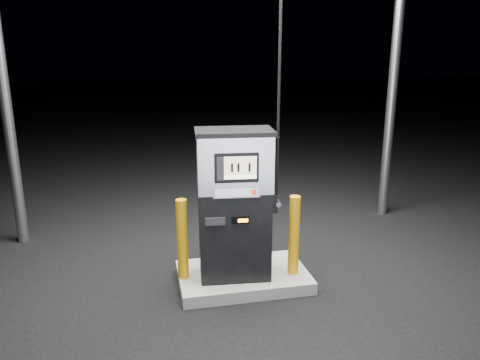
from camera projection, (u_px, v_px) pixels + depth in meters
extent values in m
plane|color=black|center=(243.00, 282.00, 5.90)|extent=(80.00, 80.00, 0.00)
cube|color=slate|center=(243.00, 277.00, 5.88)|extent=(1.60, 1.00, 0.15)
cylinder|color=gray|center=(4.00, 93.00, 6.56)|extent=(0.16, 0.16, 4.50)
cylinder|color=gray|center=(393.00, 86.00, 7.78)|extent=(0.16, 0.16, 4.50)
cube|color=black|center=(234.00, 233.00, 5.62)|extent=(0.88, 0.56, 1.10)
cube|color=#A5A5AC|center=(234.00, 162.00, 5.38)|extent=(0.90, 0.58, 0.66)
cube|color=black|center=(234.00, 132.00, 5.29)|extent=(0.94, 0.62, 0.05)
cube|color=black|center=(237.00, 168.00, 5.14)|extent=(0.49, 0.07, 0.33)
cube|color=#C1B38B|center=(240.00, 166.00, 5.12)|extent=(0.36, 0.04, 0.21)
cube|color=white|center=(240.00, 177.00, 5.16)|extent=(0.36, 0.04, 0.04)
cube|color=#A5A5AC|center=(237.00, 192.00, 5.22)|extent=(0.53, 0.08, 0.12)
cube|color=#A6A9AE|center=(237.00, 193.00, 5.20)|extent=(0.48, 0.05, 0.09)
cube|color=red|center=(254.00, 192.00, 5.22)|extent=(0.06, 0.01, 0.06)
cube|color=black|center=(241.00, 220.00, 5.31)|extent=(0.19, 0.04, 0.08)
cube|color=orange|center=(243.00, 221.00, 5.31)|extent=(0.11, 0.01, 0.04)
cube|color=black|center=(215.00, 221.00, 5.28)|extent=(0.23, 0.04, 0.09)
cube|color=black|center=(273.00, 202.00, 5.57)|extent=(0.10, 0.17, 0.22)
cylinder|color=gray|center=(277.00, 202.00, 5.58)|extent=(0.08, 0.20, 0.06)
cylinder|color=black|center=(279.00, 77.00, 5.14)|extent=(0.03, 0.03, 2.73)
cylinder|color=orange|center=(182.00, 239.00, 5.59)|extent=(0.14, 0.14, 0.99)
cylinder|color=orange|center=(294.00, 235.00, 5.70)|extent=(0.14, 0.14, 1.00)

